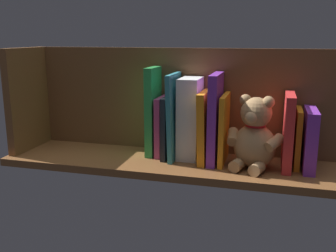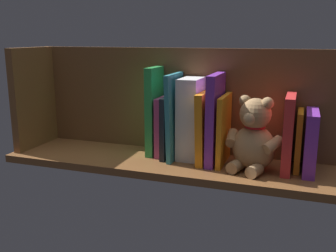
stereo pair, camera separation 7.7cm
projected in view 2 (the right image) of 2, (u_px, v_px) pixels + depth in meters
ground_plane at (168, 162)px, 115.95cm from camera, size 97.51×25.97×2.20cm
shelf_back_panel at (179, 100)px, 121.89cm from camera, size 97.51×1.50×32.36cm
shelf_side_divider at (34, 97)px, 126.97cm from camera, size 2.40×19.97×32.36cm
book_0 at (310, 142)px, 103.17cm from camera, size 3.12×14.77×16.66cm
book_1 at (299, 140)px, 105.59cm from camera, size 1.49×11.72×16.32cm
book_2 at (289, 133)px, 104.37cm from camera, size 2.48×15.17×20.66cm
teddy_bear at (254, 138)px, 104.61cm from camera, size 15.83×15.31×20.40cm
book_3 at (224, 130)px, 110.16cm from camera, size 1.39×15.06×19.73cm
book_4 at (215, 119)px, 110.30cm from camera, size 2.42×15.12×25.63cm
book_5 at (205, 127)px, 111.92cm from camera, size 2.72×14.98×20.48cm
dictionary_thick_white at (191, 119)px, 114.62cm from camera, size 6.01×11.34×24.01cm
book_6 at (175, 116)px, 114.52cm from camera, size 2.16×14.51×25.31cm
book_7 at (169, 126)px, 116.62cm from camera, size 1.51×13.08×18.59cm
book_8 at (163, 126)px, 118.41cm from camera, size 1.73×10.96×18.02cm
book_9 at (154, 111)px, 118.47cm from camera, size 2.38×10.60×26.83cm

